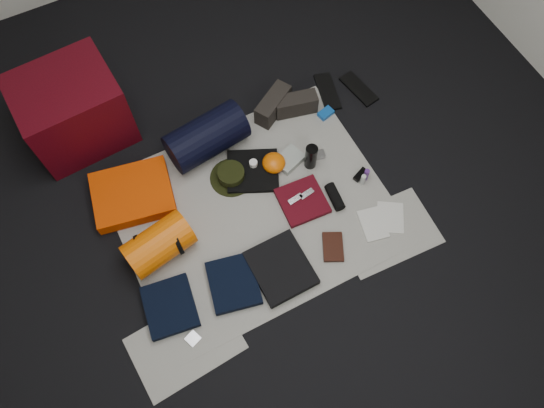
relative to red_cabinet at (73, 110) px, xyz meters
name	(u,v)px	position (x,y,z in m)	size (l,w,h in m)	color
floor	(254,211)	(0.74, -1.02, -0.26)	(4.50, 4.50, 0.02)	black
newspaper_mat	(254,210)	(0.74, -1.02, -0.25)	(1.60, 1.30, 0.01)	#B7B5A9
newspaper_sheet_front_left	(185,344)	(0.04, -1.57, -0.25)	(0.58, 0.40, 0.00)	#B7B5A9
newspaper_sheet_front_right	(387,232)	(1.39, -1.52, -0.25)	(0.58, 0.40, 0.00)	#B7B5A9
red_cabinet	(73,110)	(0.00, 0.00, 0.00)	(0.60, 0.50, 0.50)	#49050E
sleeping_pad	(133,194)	(0.11, -0.60, -0.20)	(0.48, 0.39, 0.09)	#E84102
stuff_sack	(159,244)	(0.13, -1.01, -0.13)	(0.23, 0.23, 0.39)	#E05A03
sack_strap_left	(143,252)	(0.03, -1.01, -0.14)	(0.22, 0.22, 0.03)	black
sack_strap_right	(175,237)	(0.23, -1.01, -0.14)	(0.22, 0.22, 0.03)	black
navy_duffel	(207,137)	(0.68, -0.49, -0.11)	(0.26, 0.26, 0.51)	black
boonie_brim	(232,178)	(0.71, -0.76, -0.24)	(0.28, 0.28, 0.01)	black
boonie_crown	(231,174)	(0.71, -0.76, -0.20)	(0.17, 0.17, 0.07)	black
hiking_boot_left	(273,105)	(1.18, -0.42, -0.17)	(0.30, 0.11, 0.15)	black
hiking_boot_right	(296,104)	(1.32, -0.49, -0.17)	(0.28, 0.11, 0.14)	black
flip_flop_left	(327,92)	(1.59, -0.45, -0.24)	(0.11, 0.31, 0.02)	black
flip_flop_right	(359,89)	(1.79, -0.53, -0.24)	(0.11, 0.30, 0.02)	black
trousers_navy_a	(170,307)	(0.05, -1.35, -0.22)	(0.27, 0.31, 0.05)	black
trousers_navy_b	(234,283)	(0.42, -1.39, -0.22)	(0.27, 0.31, 0.05)	black
trousers_charcoal	(281,268)	(0.70, -1.44, -0.21)	(0.32, 0.36, 0.06)	black
black_tshirt	(253,171)	(0.85, -0.78, -0.23)	(0.32, 0.30, 0.03)	black
red_shirt	(302,201)	(1.03, -1.11, -0.23)	(0.27, 0.27, 0.04)	#4E0812
orange_stuff_sack	(274,163)	(0.99, -0.81, -0.19)	(0.15, 0.15, 0.10)	#E05A03
first_aid_pouch	(289,160)	(1.09, -0.82, -0.22)	(0.18, 0.13, 0.04)	#919992
water_bottle	(311,157)	(1.20, -0.90, -0.15)	(0.08, 0.08, 0.19)	black
speaker	(335,197)	(1.21, -1.18, -0.21)	(0.07, 0.07, 0.17)	black
compact_camera	(318,155)	(1.27, -0.87, -0.23)	(0.09, 0.05, 0.04)	#AFAEB3
cyan_case	(326,113)	(1.48, -0.61, -0.23)	(0.10, 0.06, 0.03)	#114FA4
toiletry_purple	(366,175)	(1.46, -1.15, -0.19)	(0.03, 0.03, 0.10)	#52267A
toiletry_clear	(363,180)	(1.43, -1.17, -0.20)	(0.03, 0.03, 0.09)	#B9BEB9
paperback_book	(333,247)	(1.04, -1.46, -0.23)	(0.12, 0.18, 0.03)	black
map_booklet	(373,224)	(1.34, -1.44, -0.24)	(0.14, 0.21, 0.01)	beige
map_printout	(390,217)	(1.46, -1.45, -0.24)	(0.16, 0.20, 0.01)	beige
sunglasses	(360,175)	(1.44, -1.12, -0.23)	(0.10, 0.04, 0.03)	black
key_cluster	(193,339)	(0.09, -1.57, -0.24)	(0.07, 0.07, 0.01)	#AFAEB3
tape_roll	(253,163)	(0.87, -0.75, -0.19)	(0.05, 0.05, 0.04)	white
energy_bar_a	(295,199)	(0.99, -1.09, -0.20)	(0.10, 0.04, 0.01)	#AFAEB3
energy_bar_b	(307,194)	(1.07, -1.09, -0.20)	(0.10, 0.04, 0.01)	#AFAEB3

